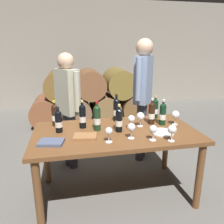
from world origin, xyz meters
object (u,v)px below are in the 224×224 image
at_px(wine_glass_0, 140,116).
at_px(wine_bottle_3, 55,115).
at_px(wine_bottle_1, 155,108).
at_px(taster_seated_left, 68,102).
at_px(wine_bottle_2, 116,109).
at_px(leather_ledger, 51,142).
at_px(wine_bottle_5, 97,118).
at_px(wine_glass_6, 176,115).
at_px(wine_bottle_4, 59,121).
at_px(dining_table, 116,139).
at_px(wine_bottle_8, 83,116).
at_px(wine_glass_2, 172,130).
at_px(wine_glass_4, 131,119).
at_px(tasting_notebook, 85,137).
at_px(sommelier_presenting, 143,89).
at_px(wine_bottle_6, 152,113).
at_px(serving_plate, 162,132).
at_px(wine_bottle_0, 163,114).
at_px(wine_glass_1, 153,130).
at_px(wine_glass_5, 109,132).
at_px(wine_bottle_7, 119,120).
at_px(wine_glass_3, 131,128).

bearing_deg(wine_glass_0, wine_bottle_3, 166.95).
xyz_separation_m(wine_bottle_1, taster_seated_left, (-1.04, 0.38, 0.04)).
xyz_separation_m(wine_bottle_2, leather_ledger, (-0.72, -0.52, -0.12)).
bearing_deg(wine_bottle_5, wine_glass_6, -0.32).
height_order(wine_bottle_4, leather_ledger, wine_bottle_4).
bearing_deg(wine_bottle_5, wine_bottle_4, 176.97).
distance_m(dining_table, wine_bottle_1, 0.69).
height_order(wine_bottle_4, wine_bottle_8, wine_bottle_8).
bearing_deg(wine_glass_0, wine_bottle_2, 131.50).
height_order(wine_glass_2, wine_glass_4, wine_glass_2).
relative_size(wine_bottle_2, taster_seated_left, 0.21).
xyz_separation_m(wine_bottle_2, wine_glass_4, (0.10, -0.30, -0.03)).
bearing_deg(tasting_notebook, wine_bottle_2, 57.73).
bearing_deg(sommelier_presenting, wine_bottle_6, -99.28).
relative_size(wine_bottle_2, wine_glass_2, 2.04).
height_order(wine_bottle_1, wine_bottle_5, wine_bottle_5).
distance_m(wine_glass_4, serving_plate, 0.35).
height_order(wine_glass_6, tasting_notebook, wine_glass_6).
xyz_separation_m(wine_bottle_0, taster_seated_left, (-1.04, 0.62, 0.04)).
distance_m(wine_glass_1, tasting_notebook, 0.65).
xyz_separation_m(wine_bottle_8, wine_glass_1, (0.62, -0.47, -0.03)).
xyz_separation_m(wine_glass_5, leather_ledger, (-0.52, 0.07, -0.09)).
relative_size(wine_bottle_8, wine_glass_2, 1.97).
height_order(wine_bottle_1, leather_ledger, wine_bottle_1).
relative_size(dining_table, taster_seated_left, 1.10).
distance_m(wine_bottle_4, sommelier_presenting, 1.31).
distance_m(tasting_notebook, leather_ledger, 0.32).
distance_m(wine_glass_6, tasting_notebook, 1.05).
height_order(wine_bottle_7, wine_glass_4, wine_bottle_7).
distance_m(wine_glass_2, taster_seated_left, 1.42).
relative_size(wine_bottle_0, wine_bottle_4, 1.08).
xyz_separation_m(wine_bottle_1, wine_glass_5, (-0.69, -0.60, -0.02)).
distance_m(wine_bottle_3, taster_seated_left, 0.44).
xyz_separation_m(dining_table, serving_plate, (0.46, -0.14, 0.10)).
bearing_deg(wine_bottle_2, taster_seated_left, 145.29).
xyz_separation_m(wine_bottle_2, wine_bottle_6, (0.37, -0.19, -0.01)).
bearing_deg(wine_bottle_8, leather_ledger, -130.95).
height_order(wine_bottle_3, wine_bottle_6, wine_bottle_6).
bearing_deg(wine_bottle_0, wine_bottle_8, 175.13).
xyz_separation_m(wine_bottle_0, wine_bottle_3, (-1.18, 0.21, -0.00)).
xyz_separation_m(wine_bottle_2, wine_glass_2, (0.38, -0.68, -0.03)).
bearing_deg(wine_glass_3, wine_bottle_2, 92.52).
xyz_separation_m(dining_table, wine_glass_0, (0.30, 0.09, 0.20)).
xyz_separation_m(wine_bottle_4, sommelier_presenting, (1.12, 0.66, 0.17)).
distance_m(wine_bottle_5, taster_seated_left, 0.71).
distance_m(wine_bottle_0, wine_glass_3, 0.55).
relative_size(wine_bottle_3, taster_seated_left, 0.19).
height_order(wine_glass_0, wine_glass_4, wine_glass_0).
relative_size(wine_bottle_0, wine_bottle_3, 1.02).
height_order(serving_plate, taster_seated_left, taster_seated_left).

